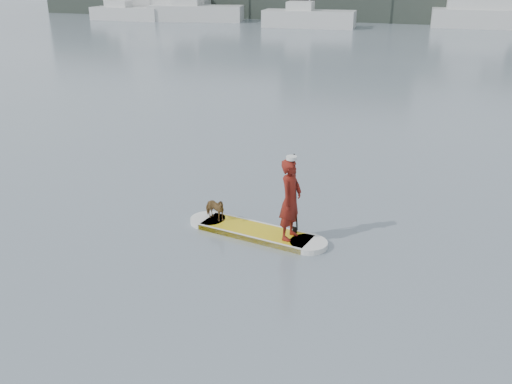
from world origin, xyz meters
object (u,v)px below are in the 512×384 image
(motor_yacht_a, at_px, (485,8))
(paddleboard, at_px, (256,232))
(paddler, at_px, (291,200))
(dog, at_px, (214,209))
(sailboat_b, at_px, (195,11))
(sailboat_c, at_px, (308,17))
(sailboat_a, at_px, (126,12))

(motor_yacht_a, bearing_deg, paddleboard, -100.57)
(paddler, distance_m, motor_yacht_a, 47.19)
(paddler, distance_m, dog, 1.97)
(sailboat_b, bearing_deg, paddler, -74.53)
(sailboat_b, bearing_deg, sailboat_c, -20.73)
(dog, xyz_separation_m, sailboat_a, (-27.60, 42.69, 0.36))
(paddler, bearing_deg, motor_yacht_a, 3.59)
(dog, relative_size, sailboat_a, 0.06)
(sailboat_c, bearing_deg, dog, -82.85)
(sailboat_a, distance_m, motor_yacht_a, 34.69)
(sailboat_a, relative_size, motor_yacht_a, 1.07)
(sailboat_c, distance_m, motor_yacht_a, 15.85)
(paddleboard, bearing_deg, motor_yacht_a, 92.60)
(paddler, xyz_separation_m, motor_yacht_a, (5.01, 46.92, 0.68))
(dog, distance_m, sailboat_a, 50.84)
(dog, height_order, sailboat_b, sailboat_b)
(dog, height_order, sailboat_a, sailboat_a)
(sailboat_a, xyz_separation_m, sailboat_b, (7.19, 1.20, 0.21))
(paddleboard, xyz_separation_m, sailboat_c, (-9.30, 42.05, 0.82))
(dog, bearing_deg, motor_yacht_a, 12.58)
(paddleboard, distance_m, sailboat_a, 51.57)
(motor_yacht_a, bearing_deg, sailboat_b, -177.82)
(paddler, height_order, sailboat_c, sailboat_c)
(paddleboard, height_order, sailboat_a, sailboat_a)
(sailboat_a, bearing_deg, paddleboard, -57.52)
(paddleboard, bearing_deg, paddler, -0.00)
(sailboat_c, relative_size, motor_yacht_a, 1.18)
(sailboat_c, bearing_deg, paddleboard, -81.52)
(paddler, bearing_deg, paddleboard, 90.00)
(paddleboard, bearing_deg, sailboat_a, 133.42)
(motor_yacht_a, bearing_deg, dog, -101.86)
(paddler, relative_size, sailboat_a, 0.16)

